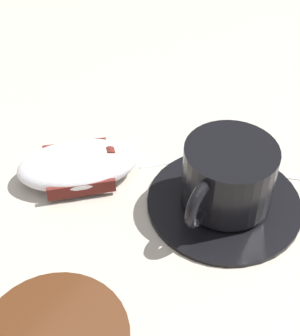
{
  "coord_description": "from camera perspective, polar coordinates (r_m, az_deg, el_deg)",
  "views": [
    {
      "loc": [
        -0.2,
        -0.14,
        0.36
      ],
      "look_at": [
        0.08,
        0.07,
        0.03
      ],
      "focal_mm": 55.0,
      "sensor_mm": 36.0,
      "label": 1
    }
  ],
  "objects": [
    {
      "name": "coffee_cup",
      "position": [
        0.46,
        8.32,
        -0.75
      ],
      "size": [
        0.11,
        0.08,
        0.06
      ],
      "color": "black",
      "rests_on": "saucer"
    },
    {
      "name": "computer_mouse",
      "position": [
        0.5,
        -7.99,
        0.34
      ],
      "size": [
        0.13,
        0.13,
        0.03
      ],
      "color": "silver",
      "rests_on": "ground"
    },
    {
      "name": "mouse_cable",
      "position": [
        0.53,
        14.25,
        -0.62
      ],
      "size": [
        0.16,
        0.24,
        0.0
      ],
      "color": "white",
      "rests_on": "ground"
    },
    {
      "name": "saucer",
      "position": [
        0.48,
        8.35,
        -3.76
      ],
      "size": [
        0.14,
        0.14,
        0.01
      ],
      "primitive_type": "cylinder",
      "color": "black",
      "rests_on": "ground"
    },
    {
      "name": "ground_plane",
      "position": [
        0.43,
        1.02,
        -12.28
      ],
      "size": [
        3.0,
        3.0,
        0.0
      ],
      "primitive_type": "plane",
      "color": "#B2A899"
    }
  ]
}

